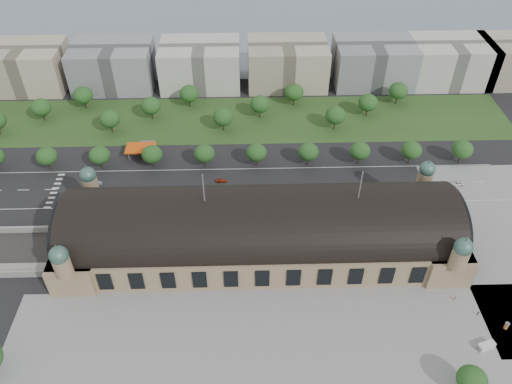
{
  "coord_description": "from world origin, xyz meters",
  "views": [
    {
      "loc": [
        -5.31,
        -132.73,
        143.84
      ],
      "look_at": [
        -1.19,
        17.64,
        14.0
      ],
      "focal_mm": 35.0,
      "sensor_mm": 36.0,
      "label": 1
    }
  ],
  "objects_px": {
    "advertising_column": "(506,326)",
    "pedestrian_2": "(478,313)",
    "petrol_station": "(144,147)",
    "bus_east": "(328,192)",
    "parked_car_6": "(208,210)",
    "van_south": "(485,346)",
    "traffic_car_3": "(221,181)",
    "parked_car_0": "(134,213)",
    "traffic_car_2": "(90,188)",
    "bus_west": "(232,192)",
    "bus_mid": "(274,200)",
    "traffic_car_6": "(457,183)",
    "traffic_car_1": "(97,183)",
    "traffic_car_4": "(260,190)",
    "parked_car_2": "(108,207)",
    "parked_car_4": "(194,208)",
    "parked_car_1": "(92,214)",
    "parked_car_3": "(146,206)",
    "pedestrian_0": "(455,299)",
    "parked_car_5": "(166,209)"
  },
  "relations": [
    {
      "from": "petrol_station",
      "to": "parked_car_6",
      "type": "distance_m",
      "value": 54.01
    },
    {
      "from": "traffic_car_1",
      "to": "traffic_car_4",
      "type": "relative_size",
      "value": 0.92
    },
    {
      "from": "parked_car_1",
      "to": "parked_car_0",
      "type": "bearing_deg",
      "value": 55.45
    },
    {
      "from": "pedestrian_2",
      "to": "pedestrian_0",
      "type": "bearing_deg",
      "value": 29.62
    },
    {
      "from": "parked_car_1",
      "to": "parked_car_2",
      "type": "relative_size",
      "value": 1.13
    },
    {
      "from": "parked_car_1",
      "to": "parked_car_5",
      "type": "distance_m",
      "value": 30.77
    },
    {
      "from": "bus_west",
      "to": "bus_east",
      "type": "xyz_separation_m",
      "value": [
        41.83,
        -1.39,
        -0.03
      ]
    },
    {
      "from": "bus_mid",
      "to": "bus_east",
      "type": "distance_m",
      "value": 23.85
    },
    {
      "from": "traffic_car_4",
      "to": "bus_east",
      "type": "relative_size",
      "value": 0.36
    },
    {
      "from": "parked_car_3",
      "to": "pedestrian_2",
      "type": "bearing_deg",
      "value": 36.1
    },
    {
      "from": "parked_car_2",
      "to": "parked_car_4",
      "type": "xyz_separation_m",
      "value": [
        36.5,
        -1.89,
        0.02
      ]
    },
    {
      "from": "parked_car_0",
      "to": "van_south",
      "type": "bearing_deg",
      "value": 39.02
    },
    {
      "from": "parked_car_1",
      "to": "bus_west",
      "type": "distance_m",
      "value": 59.63
    },
    {
      "from": "traffic_car_2",
      "to": "bus_east",
      "type": "xyz_separation_m",
      "value": [
        105.01,
        -7.16,
        1.05
      ]
    },
    {
      "from": "parked_car_3",
      "to": "parked_car_2",
      "type": "bearing_deg",
      "value": -118.45
    },
    {
      "from": "parked_car_1",
      "to": "parked_car_2",
      "type": "bearing_deg",
      "value": 89.79
    },
    {
      "from": "traffic_car_3",
      "to": "bus_west",
      "type": "relative_size",
      "value": 0.39
    },
    {
      "from": "traffic_car_2",
      "to": "parked_car_3",
      "type": "distance_m",
      "value": 29.37
    },
    {
      "from": "bus_west",
      "to": "petrol_station",
      "type": "bearing_deg",
      "value": 52.16
    },
    {
      "from": "traffic_car_1",
      "to": "traffic_car_4",
      "type": "height_order",
      "value": "traffic_car_4"
    },
    {
      "from": "parked_car_6",
      "to": "bus_east",
      "type": "xyz_separation_m",
      "value": [
        52.11,
        8.5,
        1.06
      ]
    },
    {
      "from": "van_south",
      "to": "pedestrian_2",
      "type": "relative_size",
      "value": 3.5
    },
    {
      "from": "bus_mid",
      "to": "parked_car_1",
      "type": "bearing_deg",
      "value": 99.06
    },
    {
      "from": "traffic_car_4",
      "to": "parked_car_3",
      "type": "height_order",
      "value": "parked_car_3"
    },
    {
      "from": "petrol_station",
      "to": "bus_east",
      "type": "height_order",
      "value": "petrol_station"
    },
    {
      "from": "parked_car_6",
      "to": "van_south",
      "type": "bearing_deg",
      "value": 25.02
    },
    {
      "from": "traffic_car_3",
      "to": "petrol_station",
      "type": "bearing_deg",
      "value": 53.96
    },
    {
      "from": "petrol_station",
      "to": "traffic_car_6",
      "type": "height_order",
      "value": "petrol_station"
    },
    {
      "from": "bus_mid",
      "to": "pedestrian_2",
      "type": "xyz_separation_m",
      "value": [
        66.58,
        -59.86,
        -0.61
      ]
    },
    {
      "from": "petrol_station",
      "to": "bus_west",
      "type": "height_order",
      "value": "petrol_station"
    },
    {
      "from": "advertising_column",
      "to": "pedestrian_2",
      "type": "height_order",
      "value": "advertising_column"
    },
    {
      "from": "traffic_car_6",
      "to": "traffic_car_2",
      "type": "bearing_deg",
      "value": -94.8
    },
    {
      "from": "bus_east",
      "to": "advertising_column",
      "type": "height_order",
      "value": "bus_east"
    },
    {
      "from": "parked_car_5",
      "to": "pedestrian_2",
      "type": "xyz_separation_m",
      "value": [
        112.77,
        -56.25,
        0.21
      ]
    },
    {
      "from": "parked_car_0",
      "to": "parked_car_4",
      "type": "bearing_deg",
      "value": 72.33
    },
    {
      "from": "parked_car_5",
      "to": "bus_west",
      "type": "height_order",
      "value": "bus_west"
    },
    {
      "from": "parked_car_0",
      "to": "advertising_column",
      "type": "relative_size",
      "value": 1.58
    },
    {
      "from": "pedestrian_0",
      "to": "parked_car_1",
      "type": "bearing_deg",
      "value": 168.59
    },
    {
      "from": "parked_car_1",
      "to": "bus_east",
      "type": "bearing_deg",
      "value": 60.92
    },
    {
      "from": "advertising_column",
      "to": "parked_car_1",
      "type": "bearing_deg",
      "value": 158.48
    },
    {
      "from": "traffic_car_3",
      "to": "parked_car_4",
      "type": "relative_size",
      "value": 1.09
    },
    {
      "from": "traffic_car_4",
      "to": "parked_car_2",
      "type": "relative_size",
      "value": 0.9
    },
    {
      "from": "parked_car_0",
      "to": "bus_east",
      "type": "height_order",
      "value": "bus_east"
    },
    {
      "from": "traffic_car_2",
      "to": "parked_car_0",
      "type": "xyz_separation_m",
      "value": [
        22.29,
        -16.77,
        0.01
      ]
    },
    {
      "from": "petrol_station",
      "to": "bus_west",
      "type": "bearing_deg",
      "value": -37.97
    },
    {
      "from": "petrol_station",
      "to": "traffic_car_1",
      "type": "height_order",
      "value": "petrol_station"
    },
    {
      "from": "parked_car_6",
      "to": "bus_west",
      "type": "xyz_separation_m",
      "value": [
        10.27,
        9.88,
        1.09
      ]
    },
    {
      "from": "traffic_car_2",
      "to": "pedestrian_2",
      "type": "xyz_separation_m",
      "value": [
        148.02,
        -70.63,
        0.13
      ]
    },
    {
      "from": "parked_car_0",
      "to": "advertising_column",
      "type": "bearing_deg",
      "value": 43.36
    },
    {
      "from": "parked_car_0",
      "to": "advertising_column",
      "type": "distance_m",
      "value": 145.72
    }
  ]
}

